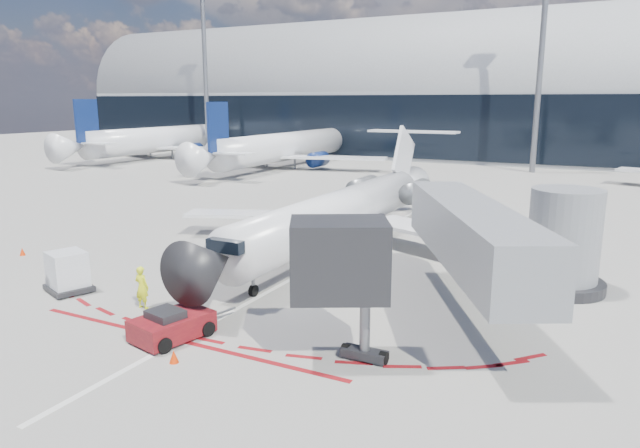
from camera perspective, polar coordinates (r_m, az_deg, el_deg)
The scene contains 15 objects.
ground at distance 31.24m, azimuth 0.00°, elevation -3.97°, with size 260.00×260.00×0.00m, color slate.
apron_centerline at distance 32.96m, azimuth 1.59°, elevation -3.09°, with size 0.25×40.00×0.01m, color silver.
apron_stop_bar at distance 22.22m, azimuth -13.91°, elevation -11.24°, with size 14.00×0.25×0.01m, color maroon.
terminal_building at distance 92.68m, azimuth 19.03°, elevation 11.48°, with size 150.00×24.15×24.00m.
jet_bridge at distance 24.67m, azimuth 17.33°, elevation -1.72°, with size 10.03×15.20×4.90m.
light_mast_west at distance 95.06m, azimuth -11.38°, elevation 14.30°, with size 0.70×0.70×25.00m, color slate.
light_mast_centre at distance 75.29m, azimuth 21.16°, elevation 14.34°, with size 0.70×0.70×25.00m, color slate.
regional_jet at distance 34.28m, azimuth 2.62°, elevation 1.46°, with size 22.47×27.71×6.94m.
pushback_tug at distance 22.31m, azimuth -14.60°, elevation -9.76°, with size 2.45×4.61×1.17m.
ramp_worker at distance 25.60m, azimuth -17.39°, elevation -6.06°, with size 0.68×0.45×1.86m, color #E7F419.
uld_container at distance 28.99m, azimuth -23.93°, elevation -4.41°, with size 2.49×2.31×1.90m.
safety_cone_left at distance 36.98m, azimuth -27.62°, elevation -2.46°, with size 0.32×0.32×0.45m, color red.
safety_cone_right at distance 20.46m, azimuth -14.41°, elevation -12.70°, with size 0.33×0.33×0.46m, color red.
bg_airliner_0 at distance 92.77m, azimuth -15.35°, elevation 9.88°, with size 34.38×36.40×11.12m, color silver, non-canonical shape.
bg_airliner_1 at distance 76.02m, azimuth -3.63°, elevation 9.70°, with size 33.14×35.09×10.72m, color silver, non-canonical shape.
Camera 1 is at (13.67, -26.70, 8.73)m, focal length 32.00 mm.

